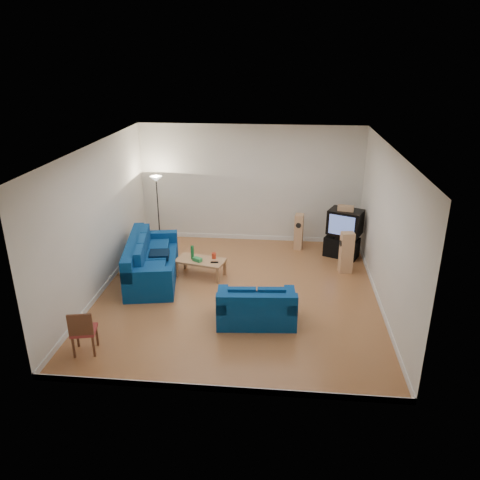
# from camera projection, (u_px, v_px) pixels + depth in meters

# --- Properties ---
(room) EXTENTS (6.01, 6.51, 3.21)m
(room) POSITION_uv_depth(u_px,v_px,m) (238.00, 227.00, 9.70)
(room) COLOR brown
(room) RESTS_ON ground
(sofa_three_seat) EXTENTS (1.48, 2.60, 0.95)m
(sofa_three_seat) POSITION_uv_depth(u_px,v_px,m) (150.00, 264.00, 10.84)
(sofa_three_seat) COLOR navy
(sofa_three_seat) RESTS_ON ground
(sofa_loveseat) EXTENTS (1.58, 0.97, 0.76)m
(sofa_loveseat) POSITION_uv_depth(u_px,v_px,m) (256.00, 310.00, 9.04)
(sofa_loveseat) COLOR navy
(sofa_loveseat) RESTS_ON ground
(coffee_table) EXTENTS (1.24, 0.81, 0.41)m
(coffee_table) POSITION_uv_depth(u_px,v_px,m) (201.00, 262.00, 10.95)
(coffee_table) COLOR tan
(coffee_table) RESTS_ON ground
(bottle) EXTENTS (0.10, 0.10, 0.32)m
(bottle) POSITION_uv_depth(u_px,v_px,m) (192.00, 252.00, 10.92)
(bottle) COLOR #197233
(bottle) RESTS_ON coffee_table
(tissue_box) EXTENTS (0.24, 0.21, 0.09)m
(tissue_box) POSITION_uv_depth(u_px,v_px,m) (197.00, 259.00, 10.83)
(tissue_box) COLOR green
(tissue_box) RESTS_ON coffee_table
(red_canister) EXTENTS (0.11, 0.11, 0.14)m
(red_canister) POSITION_uv_depth(u_px,v_px,m) (214.00, 256.00, 10.97)
(red_canister) COLOR red
(red_canister) RESTS_ON coffee_table
(remote) EXTENTS (0.18, 0.07, 0.02)m
(remote) POSITION_uv_depth(u_px,v_px,m) (214.00, 262.00, 10.77)
(remote) COLOR black
(remote) RESTS_ON coffee_table
(tv_stand) EXTENTS (0.96, 0.77, 0.51)m
(tv_stand) POSITION_uv_depth(u_px,v_px,m) (341.00, 247.00, 12.05)
(tv_stand) COLOR black
(tv_stand) RESTS_ON ground
(av_receiver) EXTENTS (0.44, 0.36, 0.10)m
(av_receiver) POSITION_uv_depth(u_px,v_px,m) (343.00, 236.00, 11.93)
(av_receiver) COLOR black
(av_receiver) RESTS_ON tv_stand
(television) EXTENTS (0.98, 0.87, 0.63)m
(television) POSITION_uv_depth(u_px,v_px,m) (345.00, 222.00, 11.84)
(television) COLOR black
(television) RESTS_ON av_receiver
(centre_speaker) EXTENTS (0.42, 0.24, 0.14)m
(centre_speaker) POSITION_uv_depth(u_px,v_px,m) (346.00, 208.00, 11.65)
(centre_speaker) COLOR tan
(centre_speaker) RESTS_ON television
(speaker_left) EXTENTS (0.26, 0.32, 0.96)m
(speaker_left) POSITION_uv_depth(u_px,v_px,m) (299.00, 232.00, 12.46)
(speaker_left) COLOR tan
(speaker_left) RESTS_ON ground
(speaker_right) EXTENTS (0.34, 0.28, 1.01)m
(speaker_right) POSITION_uv_depth(u_px,v_px,m) (346.00, 252.00, 11.09)
(speaker_right) COLOR tan
(speaker_right) RESTS_ON ground
(floor_lamp) EXTENTS (0.33, 0.33, 1.90)m
(floor_lamp) POSITION_uv_depth(u_px,v_px,m) (157.00, 188.00, 12.40)
(floor_lamp) COLOR black
(floor_lamp) RESTS_ON ground
(dining_chair) EXTENTS (0.49, 0.49, 0.86)m
(dining_chair) POSITION_uv_depth(u_px,v_px,m) (83.00, 330.00, 8.03)
(dining_chair) COLOR brown
(dining_chair) RESTS_ON ground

